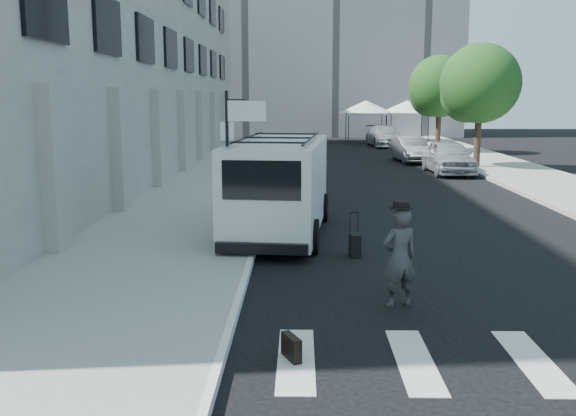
{
  "coord_description": "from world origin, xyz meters",
  "views": [
    {
      "loc": [
        -0.95,
        -11.21,
        3.53
      ],
      "look_at": [
        -1.2,
        1.52,
        1.3
      ],
      "focal_mm": 40.0,
      "sensor_mm": 36.0,
      "label": 1
    }
  ],
  "objects_px": {
    "suitcase": "(355,245)",
    "cargo_van": "(280,186)",
    "businessman": "(399,258)",
    "briefcase": "(291,348)",
    "parked_car_b": "(411,150)",
    "parked_car_c": "(384,136)",
    "parked_car_a": "(448,157)"
  },
  "relations": [
    {
      "from": "parked_car_b",
      "to": "parked_car_c",
      "type": "xyz_separation_m",
      "value": [
        0.0,
        11.05,
        0.05
      ]
    },
    {
      "from": "businessman",
      "to": "parked_car_c",
      "type": "height_order",
      "value": "businessman"
    },
    {
      "from": "suitcase",
      "to": "cargo_van",
      "type": "height_order",
      "value": "cargo_van"
    },
    {
      "from": "cargo_van",
      "to": "parked_car_c",
      "type": "xyz_separation_m",
      "value": [
        6.48,
        29.41,
        -0.51
      ]
    },
    {
      "from": "parked_car_a",
      "to": "parked_car_b",
      "type": "xyz_separation_m",
      "value": [
        -0.84,
        5.22,
        -0.1
      ]
    },
    {
      "from": "suitcase",
      "to": "cargo_van",
      "type": "bearing_deg",
      "value": 119.29
    },
    {
      "from": "businessman",
      "to": "parked_car_c",
      "type": "distance_m",
      "value": 35.54
    },
    {
      "from": "cargo_van",
      "to": "parked_car_b",
      "type": "relative_size",
      "value": 1.6
    },
    {
      "from": "businessman",
      "to": "cargo_van",
      "type": "xyz_separation_m",
      "value": [
        -2.2,
        5.87,
        0.39
      ]
    },
    {
      "from": "suitcase",
      "to": "parked_car_b",
      "type": "height_order",
      "value": "parked_car_b"
    },
    {
      "from": "parked_car_a",
      "to": "parked_car_b",
      "type": "height_order",
      "value": "parked_car_a"
    },
    {
      "from": "businessman",
      "to": "suitcase",
      "type": "height_order",
      "value": "businessman"
    },
    {
      "from": "briefcase",
      "to": "businessman",
      "type": "bearing_deg",
      "value": 26.91
    },
    {
      "from": "cargo_van",
      "to": "parked_car_a",
      "type": "xyz_separation_m",
      "value": [
        7.32,
        13.14,
        -0.47
      ]
    },
    {
      "from": "parked_car_a",
      "to": "cargo_van",
      "type": "bearing_deg",
      "value": -119.66
    },
    {
      "from": "suitcase",
      "to": "parked_car_b",
      "type": "distance_m",
      "value": 21.36
    },
    {
      "from": "cargo_van",
      "to": "briefcase",
      "type": "bearing_deg",
      "value": -81.67
    },
    {
      "from": "briefcase",
      "to": "parked_car_a",
      "type": "distance_m",
      "value": 22.39
    },
    {
      "from": "cargo_van",
      "to": "parked_car_c",
      "type": "distance_m",
      "value": 30.12
    },
    {
      "from": "businessman",
      "to": "cargo_van",
      "type": "height_order",
      "value": "cargo_van"
    },
    {
      "from": "suitcase",
      "to": "cargo_van",
      "type": "distance_m",
      "value": 3.17
    },
    {
      "from": "briefcase",
      "to": "cargo_van",
      "type": "relative_size",
      "value": 0.07
    },
    {
      "from": "suitcase",
      "to": "parked_car_b",
      "type": "xyz_separation_m",
      "value": [
        4.73,
        20.82,
        0.41
      ]
    },
    {
      "from": "suitcase",
      "to": "parked_car_c",
      "type": "distance_m",
      "value": 32.22
    },
    {
      "from": "businessman",
      "to": "cargo_van",
      "type": "relative_size",
      "value": 0.26
    },
    {
      "from": "parked_car_c",
      "to": "parked_car_b",
      "type": "bearing_deg",
      "value": -94.76
    },
    {
      "from": "cargo_van",
      "to": "parked_car_a",
      "type": "distance_m",
      "value": 15.05
    },
    {
      "from": "parked_car_b",
      "to": "briefcase",
      "type": "bearing_deg",
      "value": -109.03
    },
    {
      "from": "cargo_van",
      "to": "businessman",
      "type": "bearing_deg",
      "value": -64.05
    },
    {
      "from": "businessman",
      "to": "briefcase",
      "type": "xyz_separation_m",
      "value": [
        -1.78,
        -2.27,
        -0.68
      ]
    },
    {
      "from": "cargo_van",
      "to": "parked_car_b",
      "type": "distance_m",
      "value": 19.48
    },
    {
      "from": "suitcase",
      "to": "cargo_van",
      "type": "relative_size",
      "value": 0.15
    }
  ]
}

